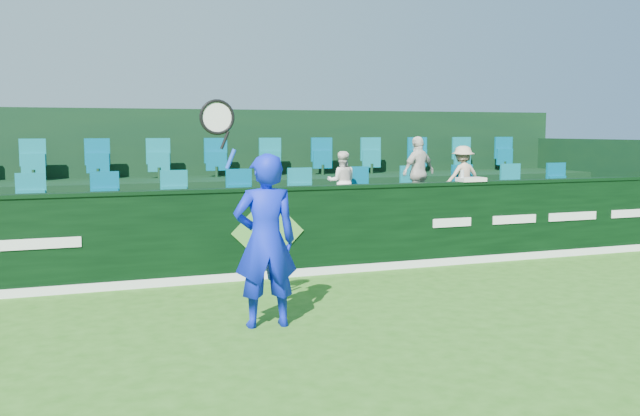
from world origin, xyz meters
name	(u,v)px	position (x,y,z in m)	size (l,w,h in m)	color
ground	(381,357)	(0.00, 0.00, 0.00)	(60.00, 60.00, 0.00)	#2C6417
sponsor_hoarding	(266,233)	(0.00, 4.00, 0.67)	(16.00, 0.25, 1.35)	black
stand_tier_front	(247,240)	(0.00, 5.10, 0.40)	(16.00, 2.00, 0.80)	black
stand_tier_back	(221,213)	(0.00, 7.00, 0.65)	(16.00, 1.80, 1.30)	black
stand_rear	(216,181)	(0.00, 7.44, 1.22)	(16.00, 4.10, 2.60)	black
seat_row_front	(241,196)	(0.00, 5.50, 1.10)	(13.50, 0.50, 0.60)	#015776
seat_row_back	(217,161)	(0.00, 7.30, 1.60)	(13.50, 0.50, 0.60)	#015776
tennis_player	(265,240)	(-0.74, 1.44, 0.98)	(1.16, 0.52, 2.57)	#0C1ED4
spectator_left	(342,182)	(1.67, 5.12, 1.32)	(0.50, 0.39, 1.03)	white
spectator_middle	(418,173)	(3.13, 5.12, 1.44)	(0.75, 0.31, 1.28)	silver
spectator_right	(463,176)	(4.04, 5.12, 1.35)	(0.72, 0.41, 1.11)	#C7AE8C
towel	(471,179)	(3.51, 4.00, 1.38)	(0.43, 0.28, 0.06)	silver
drinks_bottle	(462,176)	(3.34, 4.00, 1.45)	(0.06, 0.06, 0.19)	silver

